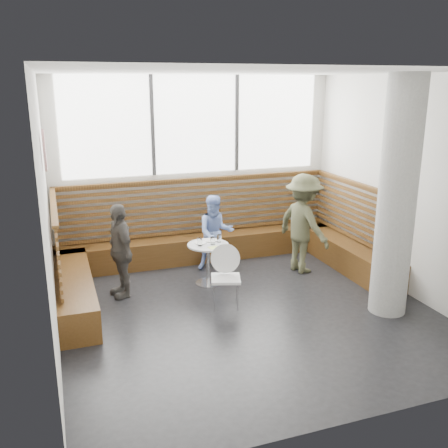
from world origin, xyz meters
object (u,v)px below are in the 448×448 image
object	(u,v)px
concrete_column	(397,199)
child_left	(120,251)
cafe_chair	(224,271)
child_back	(216,233)
cafe_table	(208,256)
adult_man	(303,224)

from	to	relation	value
concrete_column	child_left	xyz separation A→B (m)	(-3.41, 1.75, -0.90)
concrete_column	cafe_chair	xyz separation A→B (m)	(-2.09, 0.91, -1.09)
cafe_chair	child_left	bearing A→B (deg)	165.05
child_back	child_left	bearing A→B (deg)	-151.48
child_back	child_left	world-z (taller)	child_left
concrete_column	cafe_table	world-z (taller)	concrete_column
concrete_column	cafe_table	bearing A→B (deg)	139.96
cafe_chair	concrete_column	bearing A→B (deg)	-6.33
cafe_chair	child_back	distance (m)	1.47
cafe_table	cafe_chair	distance (m)	0.82
cafe_table	child_left	distance (m)	1.36
concrete_column	child_back	size ratio (longest dim) A/B	2.51
concrete_column	child_back	distance (m)	3.07
child_left	adult_man	bearing A→B (deg)	80.06
adult_man	child_back	distance (m)	1.47
cafe_chair	adult_man	distance (m)	1.91
concrete_column	adult_man	distance (m)	1.97
child_left	cafe_table	bearing A→B (deg)	79.15
concrete_column	cafe_chair	bearing A→B (deg)	156.33
concrete_column	adult_man	xyz separation A→B (m)	(-0.40, 1.77, -0.77)
concrete_column	cafe_chair	distance (m)	2.53
cafe_table	cafe_chair	size ratio (longest dim) A/B	0.75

